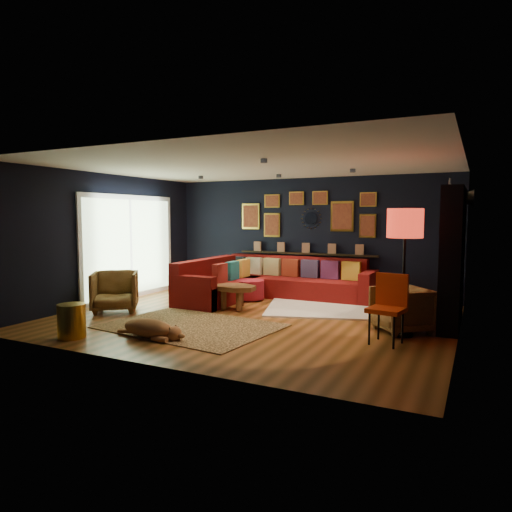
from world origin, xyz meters
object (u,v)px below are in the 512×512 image
at_px(coffee_table, 235,290).
at_px(gold_stool, 72,321).
at_px(sectional, 264,283).
at_px(armchair_left, 115,289).
at_px(floor_lamp, 405,228).
at_px(orange_chair, 389,302).
at_px(armchair_right, 401,307).
at_px(pouf, 250,289).
at_px(dog, 148,324).

xyz_separation_m(coffee_table, gold_stool, (-1.17, -2.77, -0.13)).
distance_m(sectional, coffee_table, 1.32).
distance_m(armchair_left, floor_lamp, 5.20).
bearing_deg(sectional, orange_chair, -37.97).
xyz_separation_m(orange_chair, floor_lamp, (0.12, 0.48, 1.01)).
xyz_separation_m(armchair_left, orange_chair, (4.91, 0.07, 0.16)).
xyz_separation_m(armchair_right, gold_stool, (-4.22, -2.45, -0.13)).
distance_m(coffee_table, pouf, 1.04).
bearing_deg(sectional, dog, -92.44).
bearing_deg(dog, gold_stool, -152.70).
distance_m(gold_stool, orange_chair, 4.52).
xyz_separation_m(armchair_right, floor_lamp, (0.05, -0.22, 1.20)).
bearing_deg(sectional, armchair_left, -128.54).
height_order(pouf, floor_lamp, floor_lamp).
relative_size(sectional, pouf, 5.72).
xyz_separation_m(orange_chair, dog, (-3.15, -1.27, -0.37)).
xyz_separation_m(coffee_table, armchair_left, (-1.93, -1.09, 0.03)).
xyz_separation_m(gold_stool, orange_chair, (4.15, 1.75, 0.32)).
relative_size(floor_lamp, dog, 1.61).
xyz_separation_m(sectional, floor_lamp, (3.11, -1.86, 1.26)).
bearing_deg(pouf, sectional, 58.31).
distance_m(armchair_right, orange_chair, 0.72).
bearing_deg(coffee_table, floor_lamp, -9.88).
height_order(sectional, coffee_table, sectional).
height_order(coffee_table, dog, coffee_table).
distance_m(coffee_table, dog, 2.30).
height_order(coffee_table, floor_lamp, floor_lamp).
bearing_deg(armchair_right, armchair_left, -120.92).
xyz_separation_m(pouf, floor_lamp, (3.30, -1.55, 1.35)).
bearing_deg(floor_lamp, armchair_right, 102.99).
xyz_separation_m(coffee_table, dog, (-0.17, -2.29, -0.18)).
xyz_separation_m(coffee_table, floor_lamp, (3.10, -0.54, 1.20)).
bearing_deg(gold_stool, dog, 25.67).
height_order(armchair_left, floor_lamp, floor_lamp).
bearing_deg(armchair_right, coffee_table, -135.71).
bearing_deg(armchair_right, dog, -98.24).
distance_m(coffee_table, gold_stool, 3.01).
bearing_deg(armchair_left, dog, -71.09).
distance_m(sectional, floor_lamp, 3.84).
distance_m(armchair_left, dog, 2.14).
distance_m(sectional, pouf, 0.38).
bearing_deg(floor_lamp, gold_stool, -152.41).
relative_size(pouf, armchair_left, 0.73).
bearing_deg(pouf, armchair_left, -129.45).
bearing_deg(dog, armchair_right, 33.06).
relative_size(orange_chair, dog, 0.83).
distance_m(armchair_right, gold_stool, 4.88).
height_order(sectional, orange_chair, orange_chair).
relative_size(pouf, orange_chair, 0.62).
distance_m(sectional, armchair_right, 3.48).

